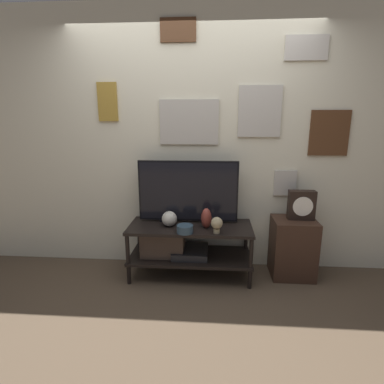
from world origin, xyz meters
name	(u,v)px	position (x,y,z in m)	size (l,w,h in m)	color
ground_plane	(188,290)	(0.00, 0.00, 0.00)	(12.00, 12.00, 0.00)	#4C3D2D
wall_back	(194,142)	(0.01, 0.60, 1.36)	(6.40, 0.08, 2.70)	beige
media_console	(180,244)	(-0.10, 0.30, 0.34)	(1.24, 0.51, 0.54)	black
television	(188,191)	(-0.03, 0.41, 0.87)	(1.02, 0.05, 0.65)	black
vase_urn_stoneware	(206,218)	(0.16, 0.25, 0.64)	(0.10, 0.12, 0.20)	brown
vase_round_glass	(169,219)	(-0.21, 0.27, 0.62)	(0.15, 0.15, 0.15)	beige
vase_wide_bowl	(185,229)	(-0.04, 0.10, 0.58)	(0.16, 0.16, 0.07)	#2D4251
decorative_bust	(217,224)	(0.27, 0.12, 0.63)	(0.11, 0.11, 0.16)	tan
side_table	(293,248)	(1.05, 0.36, 0.30)	(0.42, 0.38, 0.61)	#382319
mantel_clock	(301,205)	(1.11, 0.38, 0.76)	(0.26, 0.11, 0.30)	black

